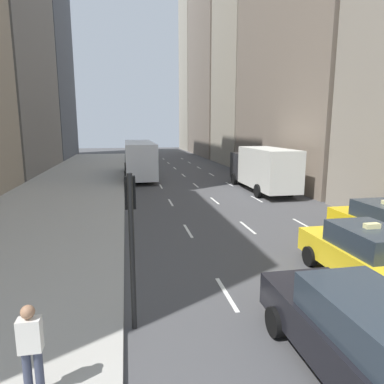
# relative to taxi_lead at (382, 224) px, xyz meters

# --- Properties ---
(sidewalk_left) EXTENTS (8.00, 66.00, 0.15)m
(sidewalk_left) POSITION_rel_taxi_lead_xyz_m (-13.80, 16.36, -0.81)
(sidewalk_left) COLOR #ADAAA3
(sidewalk_left) RESTS_ON ground
(lane_markings) EXTENTS (5.72, 56.00, 0.01)m
(lane_markings) POSITION_rel_taxi_lead_xyz_m (-4.20, 12.36, -0.87)
(lane_markings) COLOR white
(lane_markings) RESTS_ON ground
(building_row_right) EXTENTS (6.00, 75.24, 35.83)m
(building_row_right) POSITION_rel_taxi_lead_xyz_m (5.20, 30.81, 13.94)
(building_row_right) COLOR gray
(building_row_right) RESTS_ON ground
(taxi_lead) EXTENTS (2.02, 4.40, 1.87)m
(taxi_lead) POSITION_rel_taxi_lead_xyz_m (0.00, 0.00, 0.00)
(taxi_lead) COLOR yellow
(taxi_lead) RESTS_ON ground
(taxi_second) EXTENTS (2.02, 4.40, 1.87)m
(taxi_second) POSITION_rel_taxi_lead_xyz_m (-2.80, -2.68, 0.00)
(taxi_second) COLOR yellow
(taxi_second) RESTS_ON ground
(sedan_black_near) EXTENTS (2.02, 4.81, 1.73)m
(sedan_black_near) POSITION_rel_taxi_lead_xyz_m (-5.60, -6.27, 0.00)
(sedan_black_near) COLOR black
(sedan_black_near) RESTS_ON ground
(city_bus) EXTENTS (2.80, 11.61, 3.25)m
(city_bus) POSITION_rel_taxi_lead_xyz_m (-8.41, 21.23, 0.91)
(city_bus) COLOR silver
(city_bus) RESTS_ON ground
(box_truck) EXTENTS (2.58, 8.40, 3.15)m
(box_truck) POSITION_rel_taxi_lead_xyz_m (0.00, 11.94, 0.83)
(box_truck) COLOR #262628
(box_truck) RESTS_ON ground
(pedestrian_near_curb) EXTENTS (0.36, 0.22, 1.65)m
(pedestrian_near_curb) POSITION_rel_taxi_lead_xyz_m (-11.22, -5.77, 0.19)
(pedestrian_near_curb) COLOR #383D51
(pedestrian_near_curb) RESTS_ON sidewalk_left
(traffic_light_pole) EXTENTS (0.24, 0.42, 3.60)m
(traffic_light_pole) POSITION_rel_taxi_lead_xyz_m (-9.55, -3.73, 1.53)
(traffic_light_pole) COLOR black
(traffic_light_pole) RESTS_ON ground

